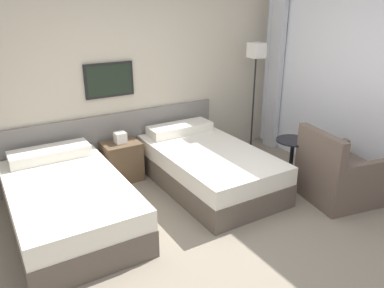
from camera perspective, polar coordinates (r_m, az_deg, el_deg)
name	(u,v)px	position (r m, az deg, el deg)	size (l,w,h in m)	color
ground_plane	(228,245)	(3.82, 5.50, -15.11)	(16.00, 16.00, 0.00)	slate
wall_headboard	(131,77)	(5.11, -9.27, 10.02)	(10.00, 0.10, 2.70)	#B7AD99
bed_near_door	(68,202)	(4.20, -18.32, -8.44)	(1.13, 1.94, 0.63)	brown
bed_near_window	(208,166)	(4.80, 2.41, -3.44)	(1.13, 1.94, 0.63)	brown
nightstand	(122,160)	(5.03, -10.62, -2.48)	(0.47, 0.38, 0.66)	brown
floor_lamp	(256,66)	(5.64, 9.66, 11.71)	(0.24, 0.24, 1.68)	black
side_table	(292,154)	(4.94, 14.97, -1.41)	(0.43, 0.43, 0.61)	black
armchair	(338,177)	(4.79, 21.38, -4.76)	(0.93, 0.89, 0.88)	brown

